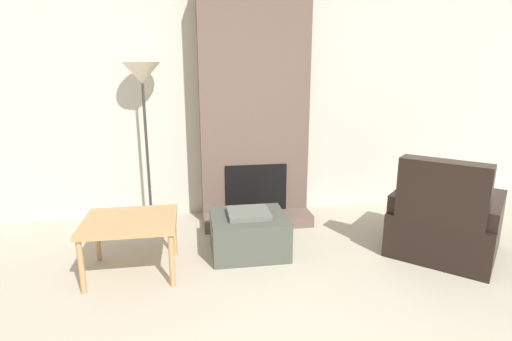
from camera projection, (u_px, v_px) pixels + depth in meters
name	position (u px, v px, depth m)	size (l,w,h in m)	color
wall_back	(250.00, 103.00, 4.65)	(7.33, 0.06, 2.60)	beige
fireplace	(253.00, 109.00, 4.44)	(1.19, 0.70, 2.60)	brown
ottoman	(249.00, 233.00, 3.76)	(0.70, 0.64, 0.41)	#474C42
armchair	(444.00, 225.00, 3.69)	(1.27, 1.27, 0.95)	black
side_table	(130.00, 225.00, 3.31)	(0.76, 0.64, 0.48)	tan
floor_lamp_left	(142.00, 83.00, 4.12)	(0.39, 0.39, 1.75)	#333333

